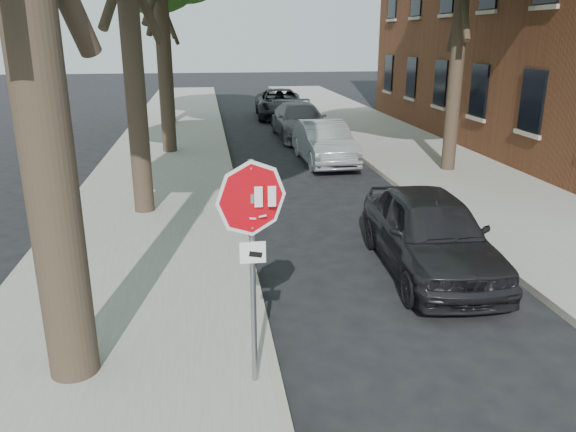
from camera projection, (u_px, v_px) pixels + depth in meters
name	position (u px, v px, depth m)	size (l,w,h in m)	color
ground	(314.00, 383.00, 6.64)	(120.00, 120.00, 0.00)	black
sidewalk_left	(164.00, 165.00, 17.58)	(4.00, 55.00, 0.12)	gray
sidewalk_right	(423.00, 157.00, 18.76)	(4.00, 55.00, 0.12)	gray
curb_left	(229.00, 163.00, 17.86)	(0.12, 55.00, 0.13)	#9E9384
curb_right	(363.00, 159.00, 18.47)	(0.12, 55.00, 0.13)	#9E9384
stop_sign	(252.00, 232.00, 5.92)	(0.76, 0.34, 2.61)	gray
car_a	(430.00, 232.00, 9.65)	(1.67, 4.14, 1.41)	black
car_b	(324.00, 143.00, 17.96)	(1.41, 4.05, 1.33)	#A0A3A7
car_c	(300.00, 121.00, 22.38)	(1.92, 4.73, 1.37)	#4E4D52
car_d	(280.00, 104.00, 28.02)	(2.33, 5.06, 1.41)	black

